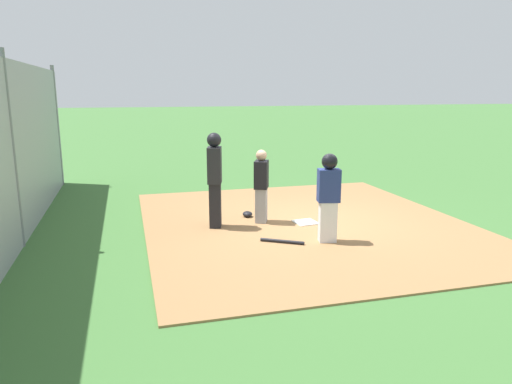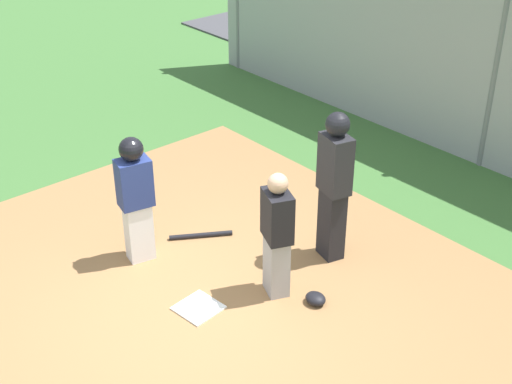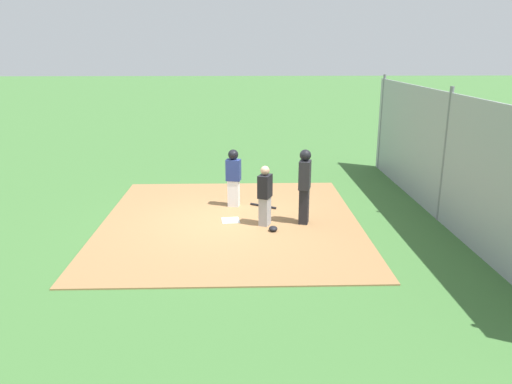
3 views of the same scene
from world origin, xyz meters
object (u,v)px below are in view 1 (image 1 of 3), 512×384
at_px(catcher, 261,185).
at_px(baseball_bat, 282,241).
at_px(home_plate, 305,222).
at_px(catcher_mask, 247,214).
at_px(umpire, 215,177).
at_px(runner, 329,193).

relative_size(catcher, baseball_bat, 1.88).
height_order(home_plate, catcher_mask, catcher_mask).
xyz_separation_m(home_plate, catcher, (-0.32, -0.85, 0.75)).
bearing_deg(catcher_mask, catcher, 21.93).
xyz_separation_m(home_plate, catcher_mask, (-0.76, -1.03, 0.05)).
bearing_deg(baseball_bat, home_plate, 83.73).
height_order(catcher, umpire, umpire).
bearing_deg(catcher_mask, runner, 25.75).
distance_m(umpire, runner, 2.27).
relative_size(umpire, runner, 1.17).
xyz_separation_m(catcher, catcher_mask, (-0.44, -0.18, -0.70)).
height_order(runner, baseball_bat, runner).
distance_m(home_plate, catcher, 1.18).
distance_m(home_plate, umpire, 2.08).
height_order(catcher, baseball_bat, catcher).
xyz_separation_m(catcher, runner, (1.55, 0.78, 0.13)).
xyz_separation_m(baseball_bat, catcher_mask, (-1.87, -0.16, 0.03)).
relative_size(umpire, catcher_mask, 7.74).
xyz_separation_m(runner, catcher_mask, (-1.99, -0.96, -0.83)).
height_order(runner, catcher_mask, runner).
distance_m(home_plate, baseball_bat, 1.41).
bearing_deg(catcher_mask, home_plate, 53.46).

